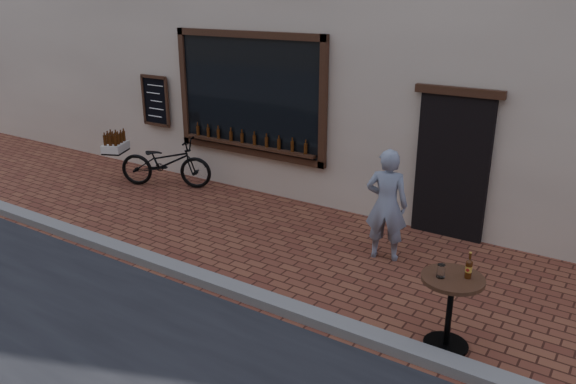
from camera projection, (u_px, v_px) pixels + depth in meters
The scene contains 5 objects.
ground at pixel (208, 294), 7.09m from camera, with size 90.00×90.00×0.00m, color #5F2C1E.
kerb at pixel (218, 284), 7.23m from camera, with size 90.00×0.25×0.12m, color slate.
cargo_bicycle at pixel (164, 162), 10.91m from camera, with size 2.16×1.39×1.03m.
bistro_table at pixel (451, 297), 5.85m from camera, with size 0.65×0.65×1.12m.
pedestrian at pixel (387, 205), 7.82m from camera, with size 0.59×0.39×1.62m, color gray.
Camera 1 is at (4.27, -4.66, 3.60)m, focal length 35.00 mm.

